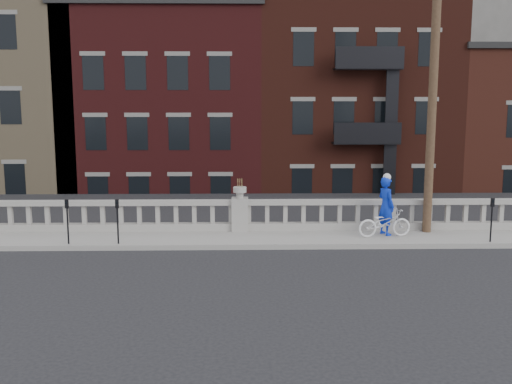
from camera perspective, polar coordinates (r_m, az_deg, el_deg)
The scene contains 11 objects.
ground at distance 15.39m, azimuth -1.70°, elevation -7.58°, with size 120.00×120.00×0.00m, color black.
sidewalk at distance 18.28m, azimuth -1.63°, elevation -4.72°, with size 32.00×2.20×0.15m, color gray.
balustrade at distance 19.09m, azimuth -1.62°, elevation -2.41°, with size 28.00×0.34×1.03m.
planter_pedestal at distance 19.05m, azimuth -1.62°, elevation -1.85°, with size 0.55×0.55×1.76m.
lower_level at distance 37.86m, azimuth -0.60°, elevation 6.14°, with size 80.00×44.00×20.80m.
utility_pole at distance 19.38m, azimuth 17.33°, elevation 11.04°, with size 1.60×0.28×10.00m.
parking_meter_c at distance 18.05m, azimuth -18.35°, elevation -2.35°, with size 0.10×0.09×1.36m.
parking_meter_d at distance 17.67m, azimuth -13.69°, elevation -2.38°, with size 0.10×0.09×1.36m.
parking_meter_e at distance 18.84m, azimuth 22.51°, elevation -2.12°, with size 0.10×0.09×1.36m.
bicycle at distance 18.63m, azimuth 12.73°, elevation -3.02°, with size 0.60×1.71×0.90m, color silver.
cyclist at distance 18.84m, azimuth 12.87°, elevation -1.36°, with size 0.69×0.45×1.89m, color #0D2BC4.
Camera 1 is at (0.13, -14.78, 4.31)m, focal length 40.00 mm.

